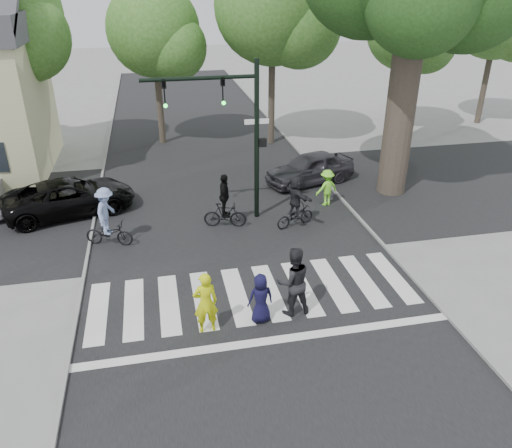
# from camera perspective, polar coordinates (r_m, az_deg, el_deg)

# --- Properties ---
(ground) EXTENTS (120.00, 120.00, 0.00)m
(ground) POSITION_cam_1_polar(r_m,az_deg,el_deg) (14.26, 0.53, -10.19)
(ground) COLOR gray
(ground) RESTS_ON ground
(road_stem) EXTENTS (10.00, 70.00, 0.01)m
(road_stem) POSITION_cam_1_polar(r_m,az_deg,el_deg) (18.43, -2.80, -1.02)
(road_stem) COLOR black
(road_stem) RESTS_ON ground
(road_cross) EXTENTS (70.00, 10.00, 0.01)m
(road_cross) POSITION_cam_1_polar(r_m,az_deg,el_deg) (21.11, -4.13, 2.68)
(road_cross) COLOR black
(road_cross) RESTS_ON ground
(curb_left) EXTENTS (0.10, 70.00, 0.10)m
(curb_left) POSITION_cam_1_polar(r_m,az_deg,el_deg) (18.43, -18.50, -2.34)
(curb_left) COLOR gray
(curb_left) RESTS_ON ground
(curb_right) EXTENTS (0.10, 70.00, 0.10)m
(curb_right) POSITION_cam_1_polar(r_m,az_deg,el_deg) (19.74, 11.81, 0.52)
(curb_right) COLOR gray
(curb_right) RESTS_ON ground
(crosswalk) EXTENTS (10.00, 3.85, 0.01)m
(crosswalk) POSITION_cam_1_polar(r_m,az_deg,el_deg) (14.78, -0.03, -8.66)
(crosswalk) COLOR silver
(crosswalk) RESTS_ON ground
(traffic_signal) EXTENTS (4.45, 0.29, 6.00)m
(traffic_signal) POSITION_cam_1_polar(r_m,az_deg,el_deg) (18.18, -2.58, 11.79)
(traffic_signal) COLOR black
(traffic_signal) RESTS_ON ground
(bg_tree_1) EXTENTS (6.09, 5.80, 9.80)m
(bg_tree_1) POSITION_cam_1_polar(r_m,az_deg,el_deg) (27.41, -26.73, 20.07)
(bg_tree_1) COLOR brown
(bg_tree_1) RESTS_ON ground
(bg_tree_2) EXTENTS (5.04, 4.80, 8.40)m
(bg_tree_2) POSITION_cam_1_polar(r_m,az_deg,el_deg) (27.91, -11.06, 20.48)
(bg_tree_2) COLOR brown
(bg_tree_2) RESTS_ON ground
(bg_tree_3) EXTENTS (6.30, 6.00, 10.20)m
(bg_tree_3) POSITION_cam_1_polar(r_m,az_deg,el_deg) (27.32, 2.73, 23.23)
(bg_tree_3) COLOR brown
(bg_tree_3) RESTS_ON ground
(bg_tree_4) EXTENTS (4.83, 4.60, 8.15)m
(bg_tree_4) POSITION_cam_1_polar(r_m,az_deg,el_deg) (31.13, 17.48, 20.13)
(bg_tree_4) COLOR brown
(bg_tree_4) RESTS_ON ground
(bg_tree_5) EXTENTS (5.67, 5.40, 9.30)m
(bg_tree_5) POSITION_cam_1_polar(r_m,az_deg,el_deg) (34.80, 26.55, 20.47)
(bg_tree_5) COLOR brown
(bg_tree_5) RESTS_ON ground
(pedestrian_woman) EXTENTS (0.69, 0.49, 1.79)m
(pedestrian_woman) POSITION_cam_1_polar(r_m,az_deg,el_deg) (13.21, -5.79, -8.95)
(pedestrian_woman) COLOR #D9E70F
(pedestrian_woman) RESTS_ON ground
(pedestrian_child) EXTENTS (0.75, 0.53, 1.46)m
(pedestrian_child) POSITION_cam_1_polar(r_m,az_deg,el_deg) (13.59, 0.53, -8.49)
(pedestrian_child) COLOR black
(pedestrian_child) RESTS_ON ground
(pedestrian_adult) EXTENTS (1.04, 0.83, 2.04)m
(pedestrian_adult) POSITION_cam_1_polar(r_m,az_deg,el_deg) (13.78, 4.27, -6.56)
(pedestrian_adult) COLOR black
(pedestrian_adult) RESTS_ON ground
(cyclist_left) EXTENTS (1.79, 1.24, 2.14)m
(cyclist_left) POSITION_cam_1_polar(r_m,az_deg,el_deg) (17.98, -16.63, 0.35)
(cyclist_left) COLOR black
(cyclist_left) RESTS_ON ground
(cyclist_mid) EXTENTS (1.66, 1.04, 2.09)m
(cyclist_mid) POSITION_cam_1_polar(r_m,az_deg,el_deg) (18.55, -3.60, 2.09)
(cyclist_mid) COLOR black
(cyclist_mid) RESTS_ON ground
(cyclist_right) EXTENTS (1.68, 1.56, 2.02)m
(cyclist_right) POSITION_cam_1_polar(r_m,az_deg,el_deg) (18.60, 4.53, 2.26)
(cyclist_right) COLOR black
(cyclist_right) RESTS_ON ground
(car_suv) EXTENTS (5.40, 3.52, 1.38)m
(car_suv) POSITION_cam_1_polar(r_m,az_deg,el_deg) (21.03, -20.50, 2.93)
(car_suv) COLOR black
(car_suv) RESTS_ON ground
(car_grey) EXTENTS (4.45, 2.77, 1.41)m
(car_grey) POSITION_cam_1_polar(r_m,az_deg,el_deg) (22.83, 6.18, 6.37)
(car_grey) COLOR #35343A
(car_grey) RESTS_ON ground
(bystander_hivis) EXTENTS (1.11, 0.82, 1.53)m
(bystander_hivis) POSITION_cam_1_polar(r_m,az_deg,el_deg) (20.59, 8.09, 4.13)
(bystander_hivis) COLOR #7EEE32
(bystander_hivis) RESTS_ON ground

